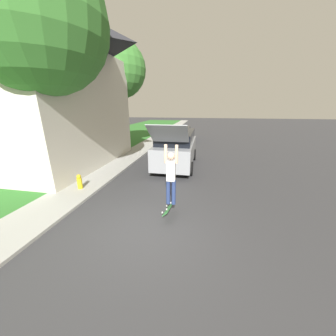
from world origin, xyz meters
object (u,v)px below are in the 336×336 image
object	(u,v)px
lawn_tree_near	(35,20)
car_down_street	(182,133)
skateboard	(168,209)
fire_hydrant	(80,182)
suv_parked	(176,148)
lawn_tree_far	(117,69)
skateboarder	(171,175)

from	to	relation	value
lawn_tree_near	car_down_street	size ratio (longest dim) A/B	1.91
skateboard	fire_hydrant	size ratio (longest dim) A/B	1.30
skateboard	lawn_tree_near	bearing A→B (deg)	162.68
suv_parked	car_down_street	world-z (taller)	suv_parked
lawn_tree_far	suv_parked	bearing A→B (deg)	-40.13
skateboarder	skateboard	xyz separation A→B (m)	(-0.08, -0.06, -1.13)
lawn_tree_near	fire_hydrant	bearing A→B (deg)	-11.72
skateboard	fire_hydrant	distance (m)	4.29
lawn_tree_far	skateboarder	xyz separation A→B (m)	(6.13, -10.24, -4.79)
lawn_tree_near	car_down_street	bearing A→B (deg)	75.42
lawn_tree_near	skateboarder	world-z (taller)	lawn_tree_near
lawn_tree_near	skateboarder	xyz separation A→B (m)	(5.03, -1.49, -4.77)
lawn_tree_near	skateboarder	bearing A→B (deg)	-16.44
lawn_tree_near	skateboard	world-z (taller)	lawn_tree_near
car_down_street	skateboard	world-z (taller)	car_down_street
skateboarder	fire_hydrant	distance (m)	4.48
lawn_tree_far	car_down_street	size ratio (longest dim) A/B	1.86
lawn_tree_far	car_down_street	xyz separation A→B (m)	(4.71, 5.10, -5.57)
skateboarder	fire_hydrant	xyz separation A→B (m)	(-4.15, 1.30, -1.06)
suv_parked	skateboard	distance (m)	5.76
lawn_tree_near	skateboarder	distance (m)	7.09
skateboarder	skateboard	size ratio (longest dim) A/B	2.30
lawn_tree_near	fire_hydrant	xyz separation A→B (m)	(0.88, -0.18, -5.84)
car_down_street	skateboard	size ratio (longest dim) A/B	5.55
fire_hydrant	lawn_tree_far	bearing A→B (deg)	102.52
lawn_tree_far	fire_hydrant	size ratio (longest dim) A/B	13.39
skateboarder	skateboard	world-z (taller)	skateboarder
skateboard	fire_hydrant	world-z (taller)	fire_hydrant
car_down_street	fire_hydrant	world-z (taller)	car_down_street
lawn_tree_near	skateboard	size ratio (longest dim) A/B	10.59
car_down_street	fire_hydrant	xyz separation A→B (m)	(-2.72, -14.04, -0.27)
car_down_street	lawn_tree_far	bearing A→B (deg)	-132.67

